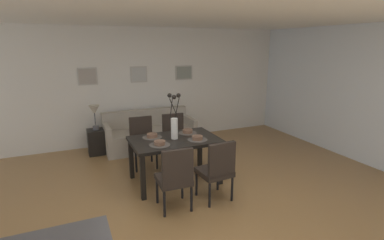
{
  "coord_description": "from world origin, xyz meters",
  "views": [
    {
      "loc": [
        -1.52,
        -3.38,
        2.21
      ],
      "look_at": [
        0.43,
        1.11,
        0.96
      ],
      "focal_mm": 27.45,
      "sensor_mm": 36.0,
      "label": 1
    }
  ],
  "objects_px": {
    "bowl_near_right": "(152,135)",
    "framed_picture_right": "(184,73)",
    "dining_chair_far_left": "(217,168)",
    "bowl_far_left": "(197,137)",
    "dining_chair_near_left": "(175,176)",
    "sofa": "(149,135)",
    "dining_chair_near_right": "(143,139)",
    "framed_picture_center": "(139,74)",
    "table_lamp": "(94,112)",
    "framed_picture_left": "(88,76)",
    "dining_chair_far_right": "(175,135)",
    "bowl_near_left": "(160,143)",
    "centerpiece_vase": "(174,122)",
    "dining_table": "(175,144)",
    "side_table": "(97,142)",
    "bowl_far_right": "(188,131)"
  },
  "relations": [
    {
      "from": "bowl_near_right",
      "to": "framed_picture_right",
      "type": "distance_m",
      "value": 2.64
    },
    {
      "from": "dining_chair_far_left",
      "to": "bowl_far_left",
      "type": "distance_m",
      "value": 0.7
    },
    {
      "from": "dining_chair_near_left",
      "to": "sofa",
      "type": "relative_size",
      "value": 0.48
    },
    {
      "from": "dining_chair_near_right",
      "to": "framed_picture_center",
      "type": "bearing_deg",
      "value": 77.36
    },
    {
      "from": "table_lamp",
      "to": "framed_picture_left",
      "type": "relative_size",
      "value": 1.3
    },
    {
      "from": "bowl_far_left",
      "to": "bowl_near_right",
      "type": "bearing_deg",
      "value": 146.97
    },
    {
      "from": "dining_chair_far_right",
      "to": "table_lamp",
      "type": "relative_size",
      "value": 1.8
    },
    {
      "from": "bowl_near_left",
      "to": "bowl_far_left",
      "type": "distance_m",
      "value": 0.63
    },
    {
      "from": "dining_chair_far_left",
      "to": "centerpiece_vase",
      "type": "height_order",
      "value": "centerpiece_vase"
    },
    {
      "from": "dining_table",
      "to": "bowl_near_left",
      "type": "relative_size",
      "value": 8.24
    },
    {
      "from": "dining_chair_far_right",
      "to": "bowl_near_left",
      "type": "bearing_deg",
      "value": -120.61
    },
    {
      "from": "centerpiece_vase",
      "to": "side_table",
      "type": "height_order",
      "value": "centerpiece_vase"
    },
    {
      "from": "bowl_near_right",
      "to": "framed_picture_right",
      "type": "xyz_separation_m",
      "value": [
        1.41,
        2.09,
        0.79
      ]
    },
    {
      "from": "dining_chair_near_left",
      "to": "bowl_far_right",
      "type": "distance_m",
      "value": 1.25
    },
    {
      "from": "dining_table",
      "to": "sofa",
      "type": "bearing_deg",
      "value": 87.97
    },
    {
      "from": "dining_table",
      "to": "sofa",
      "type": "relative_size",
      "value": 0.73
    },
    {
      "from": "sofa",
      "to": "side_table",
      "type": "xyz_separation_m",
      "value": [
        -1.12,
        0.03,
        -0.02
      ]
    },
    {
      "from": "bowl_near_left",
      "to": "sofa",
      "type": "distance_m",
      "value": 2.11
    },
    {
      "from": "dining_chair_near_left",
      "to": "dining_chair_far_right",
      "type": "relative_size",
      "value": 1.0
    },
    {
      "from": "dining_table",
      "to": "framed_picture_center",
      "type": "height_order",
      "value": "framed_picture_center"
    },
    {
      "from": "dining_chair_far_right",
      "to": "bowl_near_left",
      "type": "relative_size",
      "value": 5.41
    },
    {
      "from": "bowl_far_left",
      "to": "sofa",
      "type": "height_order",
      "value": "bowl_far_left"
    },
    {
      "from": "dining_chair_far_right",
      "to": "table_lamp",
      "type": "bearing_deg",
      "value": 143.9
    },
    {
      "from": "framed_picture_left",
      "to": "bowl_far_left",
      "type": "bearing_deg",
      "value": -60.6
    },
    {
      "from": "dining_chair_near_right",
      "to": "centerpiece_vase",
      "type": "relative_size",
      "value": 1.25
    },
    {
      "from": "dining_table",
      "to": "sofa",
      "type": "xyz_separation_m",
      "value": [
        0.06,
        1.81,
        -0.37
      ]
    },
    {
      "from": "dining_chair_near_right",
      "to": "bowl_far_right",
      "type": "height_order",
      "value": "dining_chair_near_right"
    },
    {
      "from": "dining_chair_far_right",
      "to": "centerpiece_vase",
      "type": "xyz_separation_m",
      "value": [
        -0.31,
        -0.85,
        0.51
      ]
    },
    {
      "from": "bowl_near_left",
      "to": "bowl_far_left",
      "type": "relative_size",
      "value": 1.0
    },
    {
      "from": "dining_table",
      "to": "bowl_far_left",
      "type": "bearing_deg",
      "value": -33.03
    },
    {
      "from": "bowl_near_left",
      "to": "dining_chair_near_left",
      "type": "bearing_deg",
      "value": -89.18
    },
    {
      "from": "dining_chair_far_right",
      "to": "bowl_near_right",
      "type": "relative_size",
      "value": 5.41
    },
    {
      "from": "sofa",
      "to": "dining_chair_near_left",
      "type": "bearing_deg",
      "value": -97.92
    },
    {
      "from": "dining_chair_near_left",
      "to": "bowl_far_right",
      "type": "xyz_separation_m",
      "value": [
        0.62,
        1.06,
        0.27
      ]
    },
    {
      "from": "dining_chair_near_right",
      "to": "bowl_near_right",
      "type": "bearing_deg",
      "value": -89.31
    },
    {
      "from": "centerpiece_vase",
      "to": "framed_picture_center",
      "type": "bearing_deg",
      "value": 90.02
    },
    {
      "from": "bowl_near_right",
      "to": "table_lamp",
      "type": "bearing_deg",
      "value": 114.19
    },
    {
      "from": "dining_chair_near_left",
      "to": "sofa",
      "type": "height_order",
      "value": "dining_chair_near_left"
    },
    {
      "from": "framed_picture_center",
      "to": "dining_chair_far_right",
      "type": "bearing_deg",
      "value": -77.85
    },
    {
      "from": "dining_chair_near_left",
      "to": "framed_picture_center",
      "type": "xyz_separation_m",
      "value": [
        0.31,
        3.14,
        1.06
      ]
    },
    {
      "from": "sofa",
      "to": "framed_picture_left",
      "type": "relative_size",
      "value": 4.92
    },
    {
      "from": "sofa",
      "to": "dining_chair_far_right",
      "type": "bearing_deg",
      "value": -75.62
    },
    {
      "from": "bowl_far_left",
      "to": "bowl_far_right",
      "type": "bearing_deg",
      "value": 90.0
    },
    {
      "from": "bowl_far_right",
      "to": "sofa",
      "type": "bearing_deg",
      "value": 98.87
    },
    {
      "from": "dining_chair_far_right",
      "to": "bowl_far_right",
      "type": "distance_m",
      "value": 0.7
    },
    {
      "from": "side_table",
      "to": "framed_picture_center",
      "type": "distance_m",
      "value": 1.74
    },
    {
      "from": "dining_table",
      "to": "dining_chair_far_right",
      "type": "height_order",
      "value": "dining_chair_far_right"
    },
    {
      "from": "bowl_far_left",
      "to": "side_table",
      "type": "relative_size",
      "value": 0.33
    },
    {
      "from": "bowl_far_right",
      "to": "side_table",
      "type": "bearing_deg",
      "value": 129.8
    },
    {
      "from": "dining_chair_near_right",
      "to": "dining_chair_far_right",
      "type": "xyz_separation_m",
      "value": [
        0.63,
        -0.0,
        0.0
      ]
    }
  ]
}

